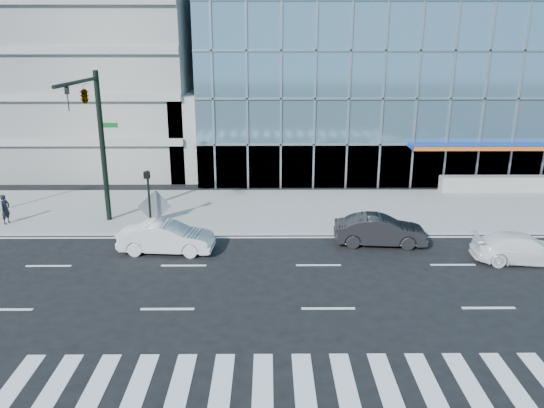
{
  "coord_description": "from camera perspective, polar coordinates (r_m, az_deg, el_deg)",
  "views": [
    {
      "loc": [
        -2.23,
        -21.72,
        9.54
      ],
      "look_at": [
        -2.05,
        3.0,
        1.94
      ],
      "focal_mm": 35.0,
      "sensor_mm": 36.0,
      "label": 1
    }
  ],
  "objects": [
    {
      "name": "traffic_signal",
      "position": [
        27.92,
        -18.97,
        9.24
      ],
      "size": [
        1.14,
        5.74,
        8.0
      ],
      "color": "black",
      "rests_on": "sidewalk"
    },
    {
      "name": "white_sedan",
      "position": [
        25.41,
        -11.28,
        -3.54
      ],
      "size": [
        4.53,
        1.87,
        1.46
      ],
      "primitive_type": "imported",
      "rotation": [
        0.0,
        0.0,
        1.5
      ],
      "color": "silver",
      "rests_on": "ground"
    },
    {
      "name": "white_suv",
      "position": [
        26.39,
        25.37,
        -4.33
      ],
      "size": [
        4.58,
        2.15,
        1.29
      ],
      "primitive_type": "imported",
      "rotation": [
        0.0,
        0.0,
        1.49
      ],
      "color": "white",
      "rests_on": "ground"
    },
    {
      "name": "sidewalk",
      "position": [
        31.27,
        3.7,
        -0.56
      ],
      "size": [
        120.0,
        8.0,
        0.15
      ],
      "primitive_type": "cube",
      "color": "gray",
      "rests_on": "ground"
    },
    {
      "name": "pedestrian",
      "position": [
        31.71,
        -26.75,
        -0.5
      ],
      "size": [
        0.52,
        0.66,
        1.61
      ],
      "primitive_type": "imported",
      "rotation": [
        0.0,
        0.0,
        1.32
      ],
      "color": "black",
      "rests_on": "sidewalk"
    },
    {
      "name": "ground",
      "position": [
        23.82,
        5.02,
        -6.58
      ],
      "size": [
        160.0,
        160.0,
        0.0
      ],
      "primitive_type": "plane",
      "color": "black",
      "rests_on": "ground"
    },
    {
      "name": "parking_garage",
      "position": [
        50.92,
        -21.77,
        16.46
      ],
      "size": [
        24.0,
        24.0,
        20.0
      ],
      "primitive_type": "cube",
      "color": "gray",
      "rests_on": "ground"
    },
    {
      "name": "dark_sedan",
      "position": [
        26.35,
        11.53,
        -2.8
      ],
      "size": [
        4.53,
        1.89,
        1.46
      ],
      "primitive_type": "imported",
      "rotation": [
        0.0,
        0.0,
        1.49
      ],
      "color": "black",
      "rests_on": "ground"
    },
    {
      "name": "theatre_building",
      "position": [
        50.44,
        18.93,
        13.89
      ],
      "size": [
        42.0,
        26.0,
        15.0
      ],
      "primitive_type": "cube",
      "color": "#6796AD",
      "rests_on": "ground"
    },
    {
      "name": "tilted_panel",
      "position": [
        29.15,
        -12.53,
        -0.23
      ],
      "size": [
        1.67,
        0.84,
        1.82
      ],
      "primitive_type": "cube",
      "rotation": [
        0.0,
        0.91,
        0.44
      ],
      "color": "gray",
      "rests_on": "sidewalk"
    },
    {
      "name": "ramp_block",
      "position": [
        40.43,
        -5.81,
        7.7
      ],
      "size": [
        6.0,
        8.0,
        6.0
      ],
      "primitive_type": "cube",
      "color": "gray",
      "rests_on": "ground"
    },
    {
      "name": "ped_signal_post",
      "position": [
        28.37,
        -13.17,
        1.52
      ],
      "size": [
        0.3,
        0.33,
        3.0
      ],
      "color": "black",
      "rests_on": "sidewalk"
    }
  ]
}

